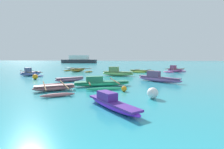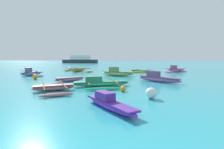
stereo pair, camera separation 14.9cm
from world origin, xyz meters
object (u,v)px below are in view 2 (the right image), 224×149
moored_boat_8 (142,71)px  moored_boat_10 (70,79)px  moored_boat_2 (78,70)px  mooring_buoy_0 (151,93)px  moored_boat_1 (117,73)px  moored_boat_6 (71,69)px  mooring_buoy_1 (123,89)px  moored_boat_5 (100,83)px  moored_boat_4 (109,103)px  moored_boat_0 (31,73)px  distant_ferry (80,60)px  mooring_buoy_2 (35,77)px  moored_boat_7 (158,78)px  moored_boat_9 (54,88)px  moored_boat_3 (175,70)px

moored_boat_8 → moored_boat_10: bearing=-98.9°
moored_boat_2 → mooring_buoy_0: bearing=-122.9°
moored_boat_1 → moored_boat_6: size_ratio=1.41×
moored_boat_1 → mooring_buoy_1: 9.29m
moored_boat_5 → moored_boat_4: bearing=-93.2°
moored_boat_0 → mooring_buoy_0: 16.03m
distant_ferry → moored_boat_5: bearing=-70.7°
moored_boat_5 → moored_boat_8: 13.41m
moored_boat_6 → mooring_buoy_2: size_ratio=5.24×
moored_boat_6 → moored_boat_8: (12.06, -3.67, -0.00)m
moored_boat_6 → mooring_buoy_0: (11.86, -20.10, 0.12)m
moored_boat_10 → mooring_buoy_2: mooring_buoy_2 is taller
moored_boat_2 → mooring_buoy_0: (9.11, -15.94, 0.03)m
moored_boat_7 → moored_boat_9: moored_boat_7 is taller
moored_boat_3 → mooring_buoy_1: (-6.39, -15.26, -0.15)m
moored_boat_1 → moored_boat_10: 6.41m
moored_boat_1 → moored_boat_4: 12.87m
moored_boat_7 → mooring_buoy_0: size_ratio=6.27×
moored_boat_7 → moored_boat_3: bearing=108.6°
moored_boat_8 → moored_boat_0: bearing=-130.3°
mooring_buoy_0 → moored_boat_9: bearing=166.5°
moored_boat_7 → moored_boat_9: 8.52m
moored_boat_2 → moored_boat_10: size_ratio=2.10×
moored_boat_5 → moored_boat_10: size_ratio=1.86×
moored_boat_2 → mooring_buoy_0: mooring_buoy_0 is taller
moored_boat_8 → distant_ferry: (-22.09, 40.22, 1.03)m
mooring_buoy_0 → mooring_buoy_1: mooring_buoy_0 is taller
moored_boat_6 → mooring_buoy_1: mooring_buoy_1 is taller
moored_boat_9 → moored_boat_10: moored_boat_9 is taller
moored_boat_6 → moored_boat_10: bearing=-9.8°
moored_boat_4 → moored_boat_8: 18.49m
moored_boat_6 → moored_boat_7: (12.96, -13.75, 0.16)m
mooring_buoy_2 → moored_boat_8: bearing=43.6°
mooring_buoy_0 → moored_boat_10: bearing=139.0°
moored_boat_9 → moored_boat_5: bearing=9.2°
moored_boat_8 → mooring_buoy_0: mooring_buoy_0 is taller
moored_boat_3 → mooring_buoy_0: size_ratio=6.50×
moored_boat_5 → mooring_buoy_1: 2.55m
moored_boat_10 → distant_ferry: (-15.48, 51.08, 0.99)m
moored_boat_5 → distant_ferry: bearing=90.7°
moored_boat_1 → moored_boat_3: moored_boat_1 is taller
mooring_buoy_2 → moored_boat_9: bearing=-49.9°
moored_boat_6 → moored_boat_9: 19.65m
moored_boat_2 → moored_boat_6: bearing=60.8°
moored_boat_7 → moored_boat_4: bearing=-71.3°
distant_ferry → moored_boat_6: bearing=-74.7°
mooring_buoy_1 → moored_boat_10: bearing=141.5°
moored_boat_4 → mooring_buoy_1: moored_boat_4 is taller
moored_boat_3 → mooring_buoy_1: 16.55m
mooring_buoy_2 → moored_boat_1: bearing=30.4°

